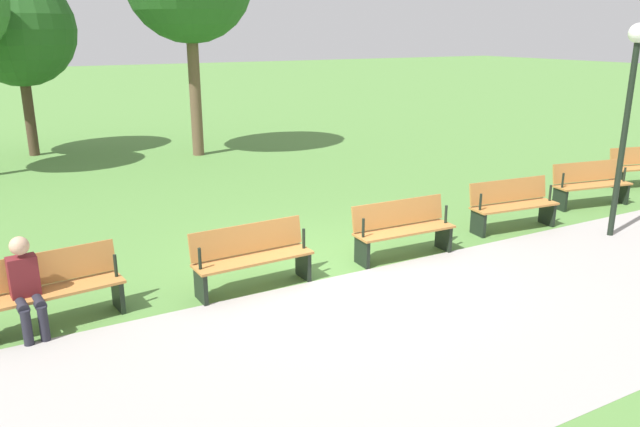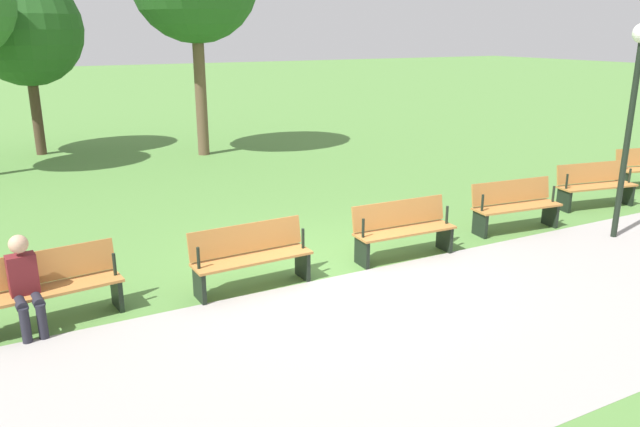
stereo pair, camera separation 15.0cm
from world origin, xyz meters
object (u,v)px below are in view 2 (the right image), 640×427
object	(u,v)px
bench_1	(595,184)
lamp_post	(635,90)
tree_0	(26,30)
bench_3	(403,228)
bench_4	(251,256)
person_seated	(25,282)
bench_2	(515,205)
bench_5	(49,286)

from	to	relation	value
bench_1	lamp_post	world-z (taller)	lamp_post
tree_0	bench_3	bearing A→B (deg)	110.09
bench_4	person_seated	size ratio (longest dim) A/B	1.41
bench_2	tree_0	size ratio (longest dim) A/B	0.34
bench_2	bench_5	world-z (taller)	same
bench_1	lamp_post	size ratio (longest dim) A/B	0.48
bench_2	bench_4	bearing A→B (deg)	7.81
bench_1	bench_4	distance (m)	7.73
bench_5	lamp_post	bearing A→B (deg)	167.00
bench_5	bench_3	bearing A→B (deg)	172.19
bench_1	bench_2	xyz separation A→B (m)	(2.56, 0.35, 0.00)
bench_2	bench_5	xyz separation A→B (m)	(7.73, 0.00, 0.00)
bench_4	bench_5	bearing A→B (deg)	-5.85
person_seated	lamp_post	size ratio (longest dim) A/B	0.33
bench_3	lamp_post	xyz separation A→B (m)	(-3.84, 0.95, 2.06)
tree_0	lamp_post	world-z (taller)	tree_0
bench_1	bench_5	size ratio (longest dim) A/B	1.01
person_seated	tree_0	world-z (taller)	tree_0
person_seated	lamp_post	bearing A→B (deg)	168.23
bench_2	tree_0	bearing A→B (deg)	-53.54
person_seated	bench_3	bearing A→B (deg)	174.07
bench_5	bench_2	bearing A→B (deg)	174.14
bench_5	person_seated	bearing A→B (deg)	27.22
bench_1	bench_4	bearing A→B (deg)	13.67
bench_3	tree_0	xyz separation A→B (m)	(4.35, -11.88, 3.01)
tree_0	bench_5	bearing A→B (deg)	86.05
bench_1	tree_0	xyz separation A→B (m)	(9.48, -11.36, 3.01)
person_seated	tree_0	size ratio (longest dim) A/B	0.24
bench_3	person_seated	bearing A→B (deg)	1.89
bench_3	bench_4	size ratio (longest dim) A/B	1.00
person_seated	bench_5	bearing A→B (deg)	-152.78
tree_0	lamp_post	bearing A→B (deg)	122.54
bench_4	bench_5	distance (m)	2.58
bench_3	person_seated	distance (m)	5.42
bench_5	tree_0	bearing A→B (deg)	-99.81
bench_2	bench_5	size ratio (longest dim) A/B	1.00
bench_1	tree_0	world-z (taller)	tree_0
bench_3	bench_1	bearing A→B (deg)	-172.20
person_seated	tree_0	distance (m)	12.26
bench_5	lamp_post	distance (m)	9.30
bench_4	person_seated	bearing A→B (deg)	-2.08
bench_1	bench_2	distance (m)	2.58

